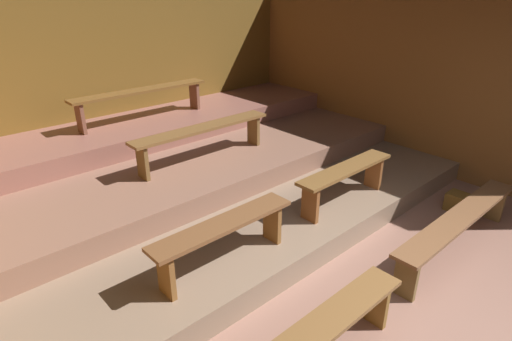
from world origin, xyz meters
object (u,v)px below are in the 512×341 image
(bench_floor_right, at_px, (459,222))
(bench_lower_right, at_px, (345,176))
(bench_middle_center, at_px, (203,133))
(wooden_crate_floor, at_px, (456,202))
(bench_upper_center, at_px, (141,95))
(bench_lower_left, at_px, (224,232))

(bench_floor_right, xyz_separation_m, bench_lower_right, (-0.38, 1.21, 0.24))
(bench_middle_center, height_order, wooden_crate_floor, bench_middle_center)
(bench_upper_center, bearing_deg, wooden_crate_floor, -59.64)
(bench_middle_center, bearing_deg, bench_lower_right, -64.24)
(bench_lower_left, relative_size, bench_upper_center, 0.70)
(bench_lower_left, xyz_separation_m, bench_upper_center, (0.88, 3.04, 0.55))
(bench_floor_right, bearing_deg, wooden_crate_floor, 22.89)
(bench_lower_right, distance_m, bench_middle_center, 1.89)
(wooden_crate_floor, bearing_deg, bench_lower_right, 148.45)
(bench_lower_right, bearing_deg, bench_lower_left, 180.00)
(bench_lower_right, relative_size, bench_middle_center, 0.73)
(bench_middle_center, distance_m, bench_upper_center, 1.38)
(bench_lower_left, xyz_separation_m, bench_middle_center, (0.99, 1.68, 0.28))
(bench_lower_right, height_order, bench_middle_center, bench_middle_center)
(bench_floor_right, bearing_deg, bench_middle_center, 112.42)
(bench_lower_left, bearing_deg, bench_middle_center, 59.42)
(wooden_crate_floor, bearing_deg, bench_lower_left, 165.45)
(bench_middle_center, relative_size, wooden_crate_floor, 8.58)
(bench_lower_left, height_order, bench_lower_right, same)
(bench_floor_right, relative_size, wooden_crate_floor, 9.94)
(bench_lower_right, distance_m, bench_upper_center, 3.22)
(bench_lower_left, bearing_deg, bench_upper_center, 73.90)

